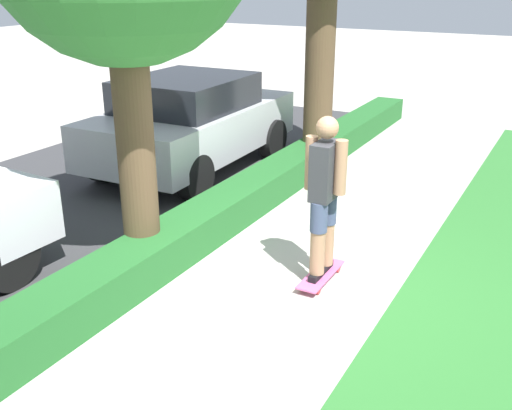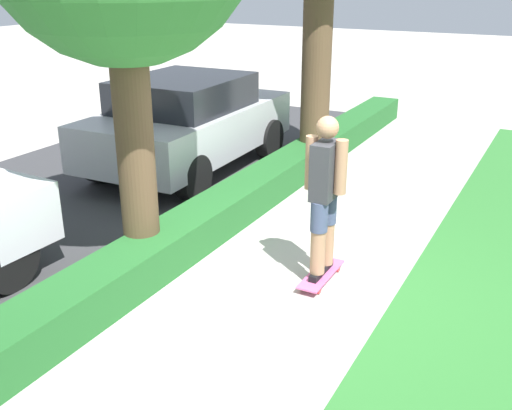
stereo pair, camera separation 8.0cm
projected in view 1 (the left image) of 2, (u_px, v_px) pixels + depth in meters
name	position (u px, v px, depth m)	size (l,w,h in m)	color
ground_plane	(300.00, 285.00, 6.62)	(60.00, 60.00, 0.00)	#ADA89E
street_asphalt	(32.00, 215.00, 8.50)	(16.91, 5.00, 0.01)	#38383A
hedge_row	(181.00, 237.00, 7.25)	(16.91, 0.60, 0.46)	#236028
skateboard	(321.00, 275.00, 6.69)	(0.85, 0.24, 0.09)	#DB5B93
skater_person	(324.00, 193.00, 6.33)	(0.51, 0.46, 1.79)	black
parked_car_middle	(191.00, 121.00, 10.19)	(4.11, 2.07, 1.62)	#B7B7BC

